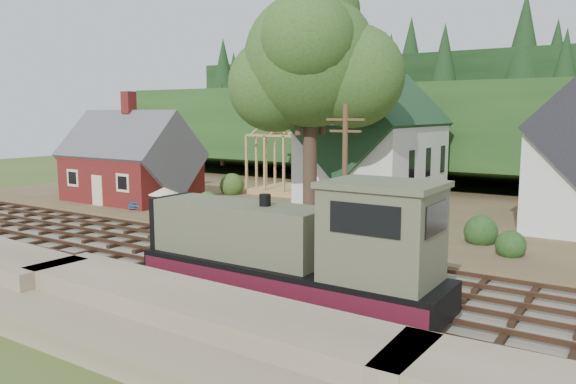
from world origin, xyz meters
The scene contains 16 objects.
ground centered at (0.00, 0.00, 0.00)m, with size 140.00×140.00×0.00m, color #384C1E.
embankment centered at (0.00, -8.50, 0.00)m, with size 64.00×5.00×1.60m, color #7F7259.
railroad_bed centered at (0.00, 0.00, 0.08)m, with size 64.00×11.00×0.16m, color #726B5B.
village_flat centered at (0.00, 18.00, 0.15)m, with size 64.00×26.00×0.30m, color brown.
hillside centered at (0.00, 42.00, 0.00)m, with size 70.00×28.00×8.00m, color #1E3F19.
ridge centered at (0.00, 58.00, 0.00)m, with size 80.00×20.00×12.00m, color black.
depot centered at (-16.00, 11.00, 3.21)m, with size 10.80×7.41×9.00m.
church centered at (2.00, 19.68, 5.18)m, with size 8.40×15.17×13.00m.
timber_frame centered at (-6.00, 22.00, 3.27)m, with size 8.20×6.20×6.99m.
lattice_tower centered at (-6.00, 28.00, 10.03)m, with size 3.20×3.20×12.12m.
big_tree centered at (2.17, 10.08, 10.22)m, with size 10.90×8.40×14.70m.
telegraph_pole_near centered at (7.00, 5.20, 4.25)m, with size 2.20×0.28×8.00m.
locomotive centered at (9.24, -3.00, 2.21)m, with size 12.60×3.15×5.02m.
car_blue centered at (-12.13, 8.97, 0.88)m, with size 1.37×3.40×1.16m, color #517BAF.
car_green centered at (-18.13, 10.42, 0.86)m, with size 1.18×3.38×1.11m, color #86B47D.
patio_set centered at (-6.58, 5.50, 2.29)m, with size 2.10×2.10×2.34m.
Camera 1 is at (20.49, -20.91, 7.52)m, focal length 35.00 mm.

